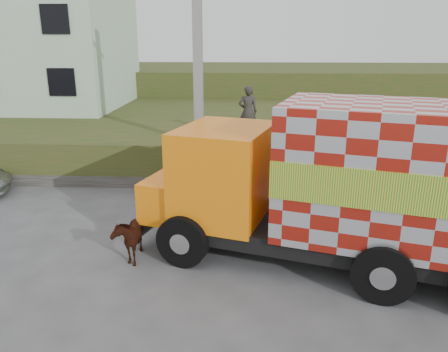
# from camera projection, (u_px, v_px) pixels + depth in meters

# --- Properties ---
(ground) EXTENTS (120.00, 120.00, 0.00)m
(ground) POSITION_uv_depth(u_px,v_px,m) (220.00, 241.00, 11.09)
(ground) COLOR #474749
(ground) RESTS_ON ground
(embankment) EXTENTS (40.00, 12.00, 1.50)m
(embankment) POSITION_uv_depth(u_px,v_px,m) (233.00, 132.00, 20.38)
(embankment) COLOR #2D4818
(embankment) RESTS_ON ground
(embankment_far) EXTENTS (40.00, 12.00, 3.00)m
(embankment_far) POSITION_uv_depth(u_px,v_px,m) (239.00, 88.00, 31.58)
(embankment_far) COLOR #2D4818
(embankment_far) RESTS_ON ground
(retaining_strip) EXTENTS (16.00, 0.50, 0.40)m
(retaining_strip) POSITION_uv_depth(u_px,v_px,m) (170.00, 181.00, 15.13)
(retaining_strip) COLOR #595651
(retaining_strip) RESTS_ON ground
(building) EXTENTS (10.00, 8.00, 6.00)m
(building) POSITION_uv_depth(u_px,v_px,m) (25.00, 47.00, 22.67)
(building) COLOR #B5D3B4
(building) RESTS_ON embankment
(utility_pole) EXTENTS (1.20, 0.30, 8.00)m
(utility_pole) POSITION_uv_depth(u_px,v_px,m) (198.00, 66.00, 14.29)
(utility_pole) COLOR gray
(utility_pole) RESTS_ON ground
(cargo_truck) EXTENTS (8.67, 4.87, 3.69)m
(cargo_truck) POSITION_uv_depth(u_px,v_px,m) (347.00, 185.00, 9.43)
(cargo_truck) COLOR black
(cargo_truck) RESTS_ON ground
(cow) EXTENTS (0.73, 1.36, 1.10)m
(cow) POSITION_uv_depth(u_px,v_px,m) (129.00, 236.00, 10.12)
(cow) COLOR #381C0E
(cow) RESTS_ON ground
(pedestrian) EXTENTS (0.70, 0.48, 1.85)m
(pedestrian) POSITION_uv_depth(u_px,v_px,m) (248.00, 112.00, 15.58)
(pedestrian) COLOR #312E2B
(pedestrian) RESTS_ON embankment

